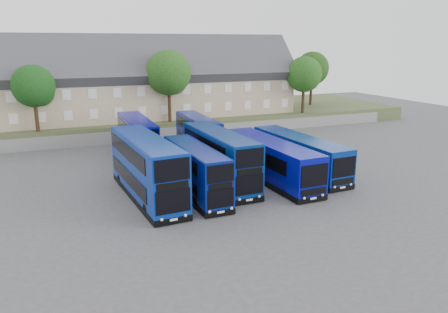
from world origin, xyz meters
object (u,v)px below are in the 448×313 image
Objects in this scene: dd_front_mid at (196,172)px; tree_west at (35,88)px; tree_mid at (169,75)px; dd_front_left at (147,169)px; coach_east_a at (271,161)px; tree_far at (312,70)px; tree_east at (305,76)px.

dd_front_mid is 1.33× the size of tree_west.
tree_west is 0.83× the size of tree_mid.
coach_east_a is at bearing -1.55° from dd_front_left.
tree_far is (34.31, 28.81, 5.35)m from dd_front_left.
tree_east is (24.58, 22.78, 5.42)m from dd_front_mid.
dd_front_left is 1.51× the size of tree_east.
dd_front_mid reaches higher than coach_east_a.
tree_mid reaches higher than tree_west.
tree_far is (6.00, 7.00, 0.34)m from tree_east.
dd_front_mid is at bearing -135.76° from tree_far.
tree_far is at bearing 49.40° from tree_east.
tree_mid is 1.06× the size of tree_far.
tree_mid is at bearing 1.79° from tree_west.
tree_far is at bearing 9.46° from tree_west.
tree_west is 0.88× the size of tree_far.
tree_east is at bearing -1.43° from tree_mid.
dd_front_mid is 43.07m from tree_far.
tree_far is at bearing 14.04° from tree_mid.
tree_west is at bearing -180.00° from tree_east.
dd_front_left is at bearing -70.58° from tree_west.
dd_front_left is 1.21× the size of dd_front_mid.
dd_front_left reaches higher than coach_east_a.
tree_west reaches higher than coach_east_a.
tree_far is at bearing 49.03° from coach_east_a.
tree_mid reaches higher than tree_east.
tree_mid is at bearing 66.01° from dd_front_left.
dd_front_mid is 33.95m from tree_east.
dd_front_mid is at bearing -101.14° from tree_mid.
coach_east_a is 29.08m from tree_west.
tree_mid is (16.00, 0.50, 1.02)m from tree_west.
tree_east is (36.00, 0.00, 0.34)m from tree_west.
tree_west is (-18.94, 21.42, 5.29)m from coach_east_a.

